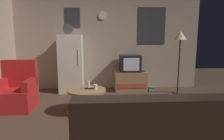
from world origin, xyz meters
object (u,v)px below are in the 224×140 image
at_px(tv_stand, 130,81).
at_px(standing_lamp, 180,40).
at_px(fridge, 71,63).
at_px(remote_control, 89,88).
at_px(coffee_table, 87,101).
at_px(mug_ceramic_white, 95,87).
at_px(wine_glass, 89,85).
at_px(book_stack, 152,89).
at_px(armchair, 17,92).
at_px(crt_tv, 130,63).

distance_m(tv_stand, standing_lamp, 1.65).
bearing_deg(fridge, remote_control, -70.93).
bearing_deg(coffee_table, tv_stand, 56.20).
bearing_deg(mug_ceramic_white, remote_control, 172.09).
bearing_deg(wine_glass, coffee_table, -138.11).
height_order(tv_stand, wine_glass, wine_glass).
xyz_separation_m(standing_lamp, wine_glass, (-2.21, -1.21, -0.82)).
bearing_deg(book_stack, armchair, -159.81).
relative_size(crt_tv, wine_glass, 3.60).
bearing_deg(crt_tv, armchair, -153.03).
xyz_separation_m(wine_glass, book_stack, (1.60, 1.44, -0.47)).
bearing_deg(remote_control, coffee_table, -147.27).
relative_size(fridge, standing_lamp, 1.11).
bearing_deg(armchair, remote_control, -13.13).
bearing_deg(coffee_table, fridge, 107.39).
bearing_deg(fridge, book_stack, -3.36).
xyz_separation_m(fridge, coffee_table, (0.50, -1.61, -0.53)).
height_order(standing_lamp, coffee_table, standing_lamp).
bearing_deg(standing_lamp, tv_stand, 162.56).
relative_size(tv_stand, wine_glass, 5.60).
bearing_deg(mug_ceramic_white, coffee_table, -179.18).
relative_size(tv_stand, mug_ceramic_white, 9.33).
distance_m(fridge, remote_control, 1.70).
xyz_separation_m(fridge, standing_lamp, (2.76, -0.36, 0.60)).
height_order(standing_lamp, book_stack, standing_lamp).
relative_size(fridge, armchair, 1.84).
relative_size(fridge, mug_ceramic_white, 19.67).
distance_m(standing_lamp, wine_glass, 2.65).
distance_m(wine_glass, remote_control, 0.07).
height_order(crt_tv, standing_lamp, standing_lamp).
bearing_deg(tv_stand, remote_control, -122.98).
relative_size(standing_lamp, book_stack, 7.32).
relative_size(coffee_table, book_stack, 3.31).
xyz_separation_m(wine_glass, mug_ceramic_white, (0.13, -0.03, -0.03)).
height_order(crt_tv, wine_glass, crt_tv).
distance_m(fridge, coffee_table, 1.76).
xyz_separation_m(standing_lamp, mug_ceramic_white, (-2.09, -1.24, -0.85)).
height_order(tv_stand, crt_tv, crt_tv).
xyz_separation_m(tv_stand, coffee_table, (-1.08, -1.61, -0.03)).
xyz_separation_m(coffee_table, mug_ceramic_white, (0.17, 0.00, 0.27)).
bearing_deg(mug_ceramic_white, standing_lamp, 30.71).
xyz_separation_m(standing_lamp, coffee_table, (-2.26, -1.24, -1.13)).
height_order(fridge, mug_ceramic_white, fridge).
xyz_separation_m(coffee_table, book_stack, (1.64, 1.48, -0.16)).
bearing_deg(coffee_table, wine_glass, 41.89).
height_order(crt_tv, remote_control, crt_tv).
relative_size(wine_glass, remote_control, 1.00).
distance_m(crt_tv, book_stack, 0.91).
xyz_separation_m(crt_tv, remote_control, (-1.01, -1.59, -0.28)).
height_order(wine_glass, book_stack, wine_glass).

